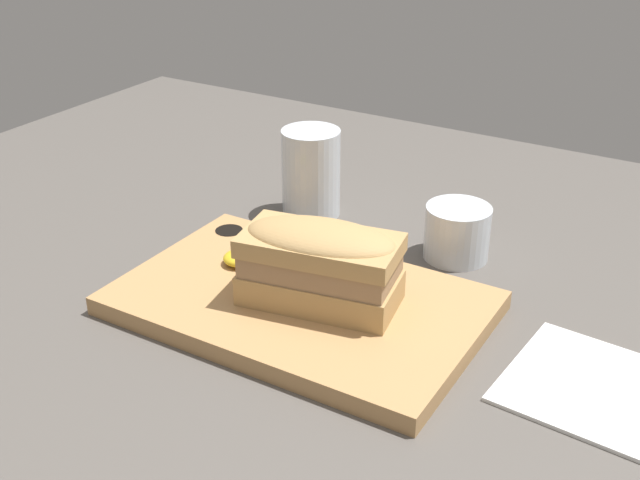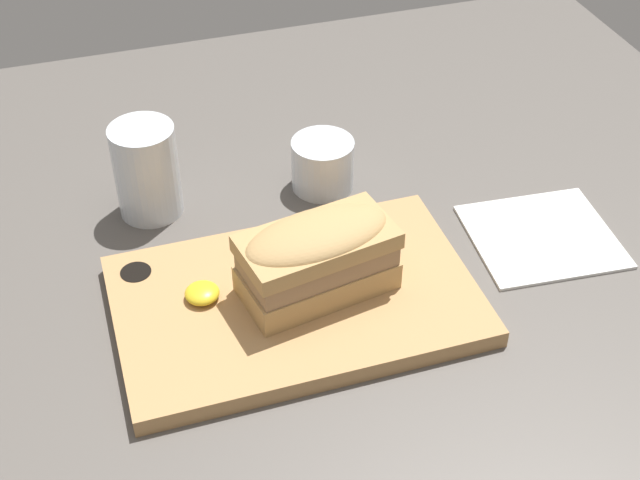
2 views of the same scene
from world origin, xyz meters
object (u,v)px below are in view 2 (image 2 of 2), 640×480
Objects in this scene: sandwich at (318,257)px; serving_board at (295,302)px; water_glass at (147,176)px; napkin at (542,236)px; wine_glass at (323,166)px.

serving_board is at bearing 177.19° from sandwich.
water_glass is 46.78cm from napkin.
napkin is at bearing 5.59° from sandwich.
wine_glass is 0.44× the size of napkin.
serving_board is 3.26× the size of water_glass.
water_glass is at bearing 175.70° from wine_glass.
sandwich is 2.21× the size of wine_glass.
sandwich is 29.10cm from napkin.
sandwich reaches higher than wine_glass.
serving_board is 6.24cm from sandwich.
napkin is (21.27, -17.46, -2.76)cm from wine_glass.
sandwich is 26.10cm from water_glass.
serving_board is 2.16× the size of napkin.
sandwich reaches higher than napkin.
sandwich is 0.97× the size of napkin.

